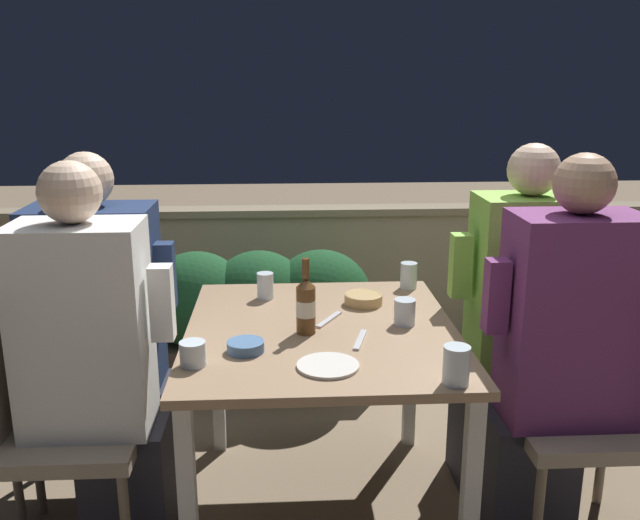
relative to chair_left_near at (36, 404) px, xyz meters
The scene contains 24 objects.
ground_plane 1.09m from the chair_left_near, ahead, with size 16.00×16.00×0.00m, color #847056.
parapet_wall 2.11m from the chair_left_near, 63.75° to the left, with size 9.00×0.18×0.82m.
dining_table 0.95m from the chair_left_near, ahead, with size 0.93×1.04×0.73m.
planter_hedge 1.38m from the chair_left_near, 60.21° to the left, with size 1.13×0.47×0.74m.
chair_left_near is the anchor object (origin of this frame).
person_white_polo 0.24m from the chair_left_near, ahead, with size 0.48×0.26×1.33m.
chair_left_far 0.32m from the chair_left_near, 97.55° to the left, with size 0.47×0.47×0.91m.
person_navy_jumper 0.38m from the chair_left_near, 63.38° to the left, with size 0.50×0.26×1.32m.
chair_right_near 1.90m from the chair_left_near, ahead, with size 0.47×0.47×0.91m.
person_purple_stripe 1.71m from the chair_left_near, ahead, with size 0.49×0.26×1.35m.
chair_right_far 1.92m from the chair_left_near, 10.51° to the left, with size 0.47×0.47×0.91m.
person_green_blouse 1.72m from the chair_left_near, 11.75° to the left, with size 0.48×0.26×1.34m.
beer_bottle 0.93m from the chair_left_near, ahead, with size 0.07×0.07×0.26m.
plate_0 0.97m from the chair_left_near, 11.00° to the right, with size 0.19×0.19×0.01m.
bowl_0 0.72m from the chair_left_near, ahead, with size 0.12×0.12×0.04m.
bowl_1 1.19m from the chair_left_near, 19.22° to the left, with size 0.14×0.14×0.04m.
glass_cup_0 1.34m from the chair_left_near, 13.77° to the right, with size 0.08×0.08×0.11m.
glass_cup_1 1.26m from the chair_left_near, ahead, with size 0.07×0.07×0.09m.
glass_cup_2 0.91m from the chair_left_near, 33.16° to the left, with size 0.06×0.06×0.10m.
glass_cup_3 1.46m from the chair_left_near, 23.73° to the left, with size 0.07×0.07×0.11m.
glass_cup_4 0.60m from the chair_left_near, 15.32° to the right, with size 0.08×0.08×0.08m.
fork_0 1.07m from the chair_left_near, ahead, with size 0.07×0.17×0.01m.
fork_1 1.01m from the chair_left_near, 12.58° to the left, with size 0.10×0.16×0.01m.
potted_plant 0.95m from the chair_left_near, 102.57° to the left, with size 0.31×0.31×0.67m.
Camera 1 is at (-0.13, -2.18, 1.57)m, focal length 38.00 mm.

